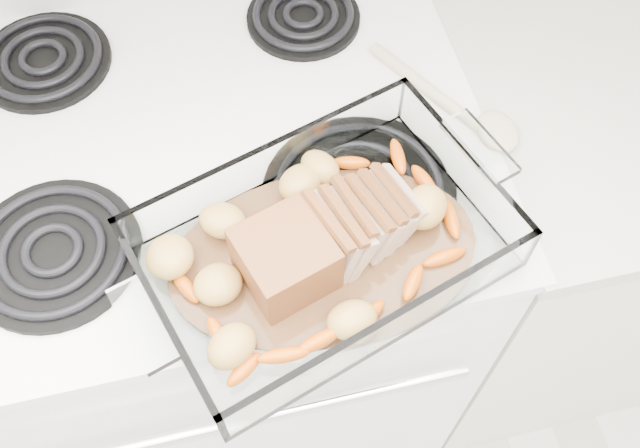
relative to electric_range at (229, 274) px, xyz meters
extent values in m
cube|color=white|center=(0.00, 0.00, -0.02)|extent=(0.76, 0.65, 0.92)
cube|color=black|center=(0.00, -0.32, -0.03)|extent=(0.65, 0.02, 0.55)
cylinder|color=silver|center=(0.00, -0.36, 0.26)|extent=(0.61, 0.02, 0.02)
cube|color=white|center=(0.00, 0.00, 0.44)|extent=(0.78, 0.67, 0.02)
cylinder|color=black|center=(-0.19, -0.16, 0.46)|extent=(0.21, 0.21, 0.01)
cylinder|color=black|center=(0.19, -0.16, 0.46)|extent=(0.25, 0.25, 0.01)
cylinder|color=black|center=(-0.19, 0.16, 0.46)|extent=(0.19, 0.19, 0.01)
cylinder|color=black|center=(0.19, 0.16, 0.46)|extent=(0.17, 0.17, 0.01)
cube|color=silver|center=(0.66, 0.00, -0.03)|extent=(0.55, 0.65, 0.90)
cube|color=beige|center=(0.66, 0.00, 0.43)|extent=(0.58, 0.68, 0.03)
cube|color=white|center=(0.13, -0.24, 0.47)|extent=(0.40, 0.27, 0.01)
cube|color=white|center=(0.13, -0.37, 0.50)|extent=(0.40, 0.01, 0.07)
cube|color=white|center=(0.13, -0.12, 0.50)|extent=(0.40, 0.01, 0.07)
cube|color=white|center=(-0.07, -0.24, 0.50)|extent=(0.01, 0.27, 0.07)
cube|color=white|center=(0.32, -0.24, 0.50)|extent=(0.01, 0.27, 0.07)
cylinder|color=#4B2F1A|center=(0.13, -0.24, 0.47)|extent=(0.23, 0.23, 0.00)
cube|color=brown|center=(0.08, -0.24, 0.51)|extent=(0.10, 0.10, 0.08)
cube|color=tan|center=(0.13, -0.24, 0.51)|extent=(0.04, 0.09, 0.07)
cube|color=tan|center=(0.15, -0.24, 0.51)|extent=(0.04, 0.09, 0.07)
cube|color=tan|center=(0.17, -0.24, 0.50)|extent=(0.04, 0.09, 0.07)
cube|color=tan|center=(0.19, -0.24, 0.50)|extent=(0.04, 0.09, 0.06)
cube|color=tan|center=(0.20, -0.24, 0.50)|extent=(0.05, 0.08, 0.06)
cube|color=tan|center=(0.22, -0.24, 0.50)|extent=(0.05, 0.08, 0.06)
ellipsoid|color=#CB5F0E|center=(-0.01, -0.32, 0.48)|extent=(0.05, 0.02, 0.02)
ellipsoid|color=#CB5F0E|center=(0.23, -0.32, 0.48)|extent=(0.05, 0.02, 0.02)
ellipsoid|color=#CB5F0E|center=(0.27, -0.23, 0.48)|extent=(0.05, 0.02, 0.02)
ellipsoid|color=#CB5F0E|center=(-0.02, -0.21, 0.48)|extent=(0.05, 0.02, 0.02)
ellipsoid|color=#A47733|center=(-0.02, -0.17, 0.49)|extent=(0.06, 0.05, 0.04)
ellipsoid|color=#A47733|center=(0.14, -0.16, 0.49)|extent=(0.06, 0.05, 0.04)
ellipsoid|color=#A47733|center=(0.24, -0.26, 0.49)|extent=(0.06, 0.05, 0.04)
cylinder|color=#C4B494|center=(0.32, -0.02, 0.46)|extent=(0.11, 0.18, 0.02)
ellipsoid|color=#C4B494|center=(0.39, -0.11, 0.46)|extent=(0.05, 0.07, 0.02)
camera|label=1|loc=(0.03, -0.63, 1.22)|focal=40.00mm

